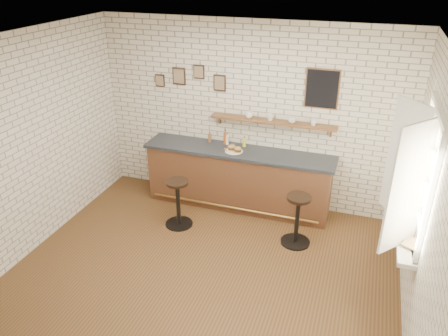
{
  "coord_description": "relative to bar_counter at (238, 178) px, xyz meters",
  "views": [
    {
      "loc": [
        1.76,
        -4.43,
        3.84
      ],
      "look_at": [
        -0.06,
        0.9,
        1.07
      ],
      "focal_mm": 35.0,
      "sensor_mm": 36.0,
      "label": 1
    }
  ],
  "objects": [
    {
      "name": "back_wall_decor",
      "position": [
        0.31,
        0.28,
        1.54
      ],
      "size": [
        2.96,
        0.02,
        0.56
      ],
      "color": "black",
      "rests_on": "ground"
    },
    {
      "name": "book_upper",
      "position": [
        2.46,
        -1.67,
        0.46
      ],
      "size": [
        0.25,
        0.27,
        0.02
      ],
      "primitive_type": "imported",
      "rotation": [
        0.0,
        0.0,
        -0.51
      ],
      "color": "tan",
      "rests_on": "book_lower"
    },
    {
      "name": "book_lower",
      "position": [
        2.46,
        -1.67,
        0.44
      ],
      "size": [
        0.23,
        0.28,
        0.02
      ],
      "primitive_type": "imported",
      "rotation": [
        0.0,
        0.0,
        -0.21
      ],
      "color": "tan",
      "rests_on": "window_sill"
    },
    {
      "name": "bar_stool_right",
      "position": [
        1.13,
        -0.76,
        -0.09
      ],
      "size": [
        0.43,
        0.43,
        0.78
      ],
      "color": "black",
      "rests_on": "ground"
    },
    {
      "name": "casement_window",
      "position": [
        2.44,
        -1.4,
        1.14
      ],
      "size": [
        0.4,
        1.3,
        1.56
      ],
      "color": "white",
      "rests_on": "ground"
    },
    {
      "name": "bitters_bottle_brown",
      "position": [
        -0.56,
        0.18,
        0.58
      ],
      "size": [
        0.06,
        0.06,
        0.18
      ],
      "color": "brown",
      "rests_on": "bar_counter"
    },
    {
      "name": "bar_stool_left",
      "position": [
        -0.7,
        -0.87,
        -0.09
      ],
      "size": [
        0.43,
        0.43,
        0.77
      ],
      "color": "black",
      "rests_on": "ground"
    },
    {
      "name": "ciabatta_sandwich",
      "position": [
        -0.04,
        -0.07,
        0.56
      ],
      "size": [
        0.27,
        0.2,
        0.08
      ],
      "color": "tan",
      "rests_on": "sandwich_plate"
    },
    {
      "name": "ground",
      "position": [
        0.08,
        -1.7,
        -0.51
      ],
      "size": [
        5.0,
        5.0,
        0.0
      ],
      "primitive_type": "plane",
      "color": "brown",
      "rests_on": "ground"
    },
    {
      "name": "window_sill",
      "position": [
        2.48,
        -1.4,
        0.39
      ],
      "size": [
        0.2,
        1.35,
        0.06
      ],
      "color": "white",
      "rests_on": "ground"
    },
    {
      "name": "condiment_bottle_yellow",
      "position": [
        0.04,
        0.18,
        0.57
      ],
      "size": [
        0.05,
        0.05,
        0.17
      ],
      "color": "yellow",
      "rests_on": "bar_counter"
    },
    {
      "name": "sandwich_plate",
      "position": [
        -0.06,
        -0.07,
        0.51
      ],
      "size": [
        0.28,
        0.28,
        0.01
      ],
      "primitive_type": "cylinder",
      "color": "white",
      "rests_on": "bar_counter"
    },
    {
      "name": "shelf_cup_c",
      "position": [
        0.79,
        0.2,
        1.04
      ],
      "size": [
        0.15,
        0.15,
        0.09
      ],
      "primitive_type": "imported",
      "rotation": [
        0.0,
        0.0,
        1.16
      ],
      "color": "white",
      "rests_on": "wall_shelf"
    },
    {
      "name": "wall_shelf",
      "position": [
        0.48,
        0.2,
        0.97
      ],
      "size": [
        2.0,
        0.18,
        0.18
      ],
      "color": "brown",
      "rests_on": "ground"
    },
    {
      "name": "shelf_cup_b",
      "position": [
        0.45,
        0.2,
        1.04
      ],
      "size": [
        0.14,
        0.14,
        0.1
      ],
      "primitive_type": "imported",
      "rotation": [
        0.0,
        0.0,
        1.11
      ],
      "color": "white",
      "rests_on": "wall_shelf"
    },
    {
      "name": "bitters_bottle_amber",
      "position": [
        -0.29,
        0.18,
        0.6
      ],
      "size": [
        0.06,
        0.06,
        0.25
      ],
      "color": "#A54F1A",
      "rests_on": "bar_counter"
    },
    {
      "name": "shelf_cup_a",
      "position": [
        0.11,
        0.2,
        1.04
      ],
      "size": [
        0.16,
        0.16,
        0.1
      ],
      "primitive_type": "imported",
      "rotation": [
        0.0,
        0.0,
        0.25
      ],
      "color": "white",
      "rests_on": "wall_shelf"
    },
    {
      "name": "bar_counter",
      "position": [
        0.0,
        0.0,
        0.0
      ],
      "size": [
        3.1,
        0.65,
        1.01
      ],
      "color": "brown",
      "rests_on": "ground"
    },
    {
      "name": "shelf_cup_d",
      "position": [
        1.12,
        0.2,
        1.04
      ],
      "size": [
        0.13,
        0.13,
        0.1
      ],
      "primitive_type": "imported",
      "rotation": [
        0.0,
        0.0,
        0.33
      ],
      "color": "white",
      "rests_on": "wall_shelf"
    },
    {
      "name": "bitters_bottle_white",
      "position": [
        -0.25,
        0.18,
        0.59
      ],
      "size": [
        0.05,
        0.05,
        0.21
      ],
      "color": "silver",
      "rests_on": "bar_counter"
    },
    {
      "name": "potato_chips",
      "position": [
        -0.08,
        -0.07,
        0.52
      ],
      "size": [
        0.26,
        0.17,
        0.0
      ],
      "color": "#E3B650",
      "rests_on": "sandwich_plate"
    }
  ]
}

